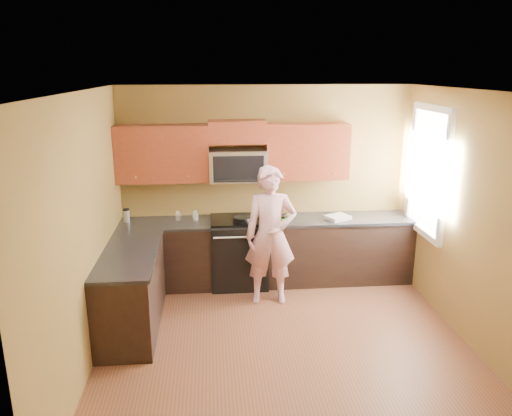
{
  "coord_description": "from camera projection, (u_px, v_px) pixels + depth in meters",
  "views": [
    {
      "loc": [
        -0.75,
        -4.68,
        2.91
      ],
      "look_at": [
        -0.2,
        1.3,
        1.2
      ],
      "focal_mm": 34.57,
      "sensor_mm": 36.0,
      "label": 1
    }
  ],
  "objects": [
    {
      "name": "wall_front",
      "position": [
        337.0,
        328.0,
        3.06
      ],
      "size": [
        4.0,
        0.0,
        4.0
      ],
      "primitive_type": "plane",
      "rotation": [
        -1.57,
        0.0,
        0.0
      ],
      "color": "brown",
      "rests_on": "ground"
    },
    {
      "name": "cabinet_back_run",
      "position": [
        268.0,
        252.0,
        6.85
      ],
      "size": [
        4.0,
        0.6,
        0.88
      ],
      "primitive_type": "cube",
      "color": "black",
      "rests_on": "floor"
    },
    {
      "name": "toast_slice",
      "position": [
        285.0,
        220.0,
        6.67
      ],
      "size": [
        0.13,
        0.13,
        0.01
      ],
      "primitive_type": "cube",
      "rotation": [
        0.0,
        0.0,
        -0.26
      ],
      "color": "#B27F47",
      "rests_on": "countertop_back"
    },
    {
      "name": "ceiling",
      "position": [
        290.0,
        91.0,
        4.61
      ],
      "size": [
        4.0,
        4.0,
        0.0
      ],
      "primitive_type": "plane",
      "rotation": [
        3.14,
        0.0,
        0.0
      ],
      "color": "white",
      "rests_on": "ground"
    },
    {
      "name": "upper_cab_right",
      "position": [
        306.0,
        179.0,
        6.76
      ],
      "size": [
        1.12,
        0.33,
        0.75
      ],
      "primitive_type": null,
      "color": "maroon",
      "rests_on": "wall_back"
    },
    {
      "name": "microwave",
      "position": [
        238.0,
        180.0,
        6.64
      ],
      "size": [
        0.76,
        0.4,
        0.42
      ],
      "primitive_type": null,
      "color": "silver",
      "rests_on": "wall_back"
    },
    {
      "name": "cabinet_left_run",
      "position": [
        132.0,
        291.0,
        5.65
      ],
      "size": [
        0.6,
        1.6,
        0.88
      ],
      "primitive_type": "cube",
      "color": "black",
      "rests_on": "floor"
    },
    {
      "name": "wall_left",
      "position": [
        85.0,
        234.0,
        4.8
      ],
      "size": [
        0.0,
        4.0,
        4.0
      ],
      "primitive_type": "plane",
      "rotation": [
        1.57,
        0.0,
        1.57
      ],
      "color": "brown",
      "rests_on": "ground"
    },
    {
      "name": "napkin_b",
      "position": [
        290.0,
        215.0,
        6.79
      ],
      "size": [
        0.15,
        0.16,
        0.07
      ],
      "primitive_type": "ellipsoid",
      "rotation": [
        0.0,
        0.0,
        -0.25
      ],
      "color": "silver",
      "rests_on": "countertop_back"
    },
    {
      "name": "countertop_back",
      "position": [
        268.0,
        221.0,
        6.72
      ],
      "size": [
        4.0,
        0.62,
        0.04
      ],
      "primitive_type": "cube",
      "color": "black",
      "rests_on": "cabinet_back_run"
    },
    {
      "name": "glass_b",
      "position": [
        196.0,
        215.0,
        6.72
      ],
      "size": [
        0.08,
        0.08,
        0.12
      ],
      "primitive_type": "cylinder",
      "rotation": [
        0.0,
        0.0,
        0.23
      ],
      "color": "silver",
      "rests_on": "countertop_back"
    },
    {
      "name": "floor",
      "position": [
        285.0,
        346.0,
        5.35
      ],
      "size": [
        4.0,
        4.0,
        0.0
      ],
      "primitive_type": "plane",
      "color": "brown",
      "rests_on": "ground"
    },
    {
      "name": "travel_mug",
      "position": [
        127.0,
        222.0,
        6.61
      ],
      "size": [
        0.09,
        0.09,
        0.18
      ],
      "primitive_type": null,
      "rotation": [
        0.0,
        0.0,
        0.09
      ],
      "color": "silver",
      "rests_on": "countertop_back"
    },
    {
      "name": "window",
      "position": [
        428.0,
        172.0,
        6.22
      ],
      "size": [
        0.06,
        1.06,
        1.66
      ],
      "primitive_type": null,
      "color": "white",
      "rests_on": "wall_right"
    },
    {
      "name": "upper_cab_left",
      "position": [
        164.0,
        181.0,
        6.58
      ],
      "size": [
        1.22,
        0.33,
        0.75
      ],
      "primitive_type": null,
      "color": "maroon",
      "rests_on": "wall_back"
    },
    {
      "name": "glass_a",
      "position": [
        178.0,
        216.0,
        6.68
      ],
      "size": [
        0.09,
        0.09,
        0.12
      ],
      "primitive_type": "cylinder",
      "rotation": [
        0.0,
        0.0,
        -0.28
      ],
      "color": "silver",
      "rests_on": "countertop_back"
    },
    {
      "name": "napkin_a",
      "position": [
        270.0,
        219.0,
        6.63
      ],
      "size": [
        0.12,
        0.13,
        0.06
      ],
      "primitive_type": "ellipsoid",
      "rotation": [
        0.0,
        0.0,
        0.07
      ],
      "color": "silver",
      "rests_on": "countertop_back"
    },
    {
      "name": "stove",
      "position": [
        239.0,
        251.0,
        6.79
      ],
      "size": [
        0.76,
        0.65,
        0.95
      ],
      "primitive_type": null,
      "color": "black",
      "rests_on": "floor"
    },
    {
      "name": "dish_towel",
      "position": [
        338.0,
        217.0,
        6.73
      ],
      "size": [
        0.37,
        0.35,
        0.05
      ],
      "primitive_type": "cube",
      "rotation": [
        0.0,
        0.0,
        0.45
      ],
      "color": "white",
      "rests_on": "countertop_back"
    },
    {
      "name": "glass_c",
      "position": [
        195.0,
        216.0,
        6.65
      ],
      "size": [
        0.08,
        0.08,
        0.12
      ],
      "primitive_type": "cylinder",
      "rotation": [
        0.0,
        0.0,
        -0.09
      ],
      "color": "silver",
      "rests_on": "countertop_back"
    },
    {
      "name": "wall_back",
      "position": [
        266.0,
        184.0,
        6.89
      ],
      "size": [
        4.0,
        0.0,
        4.0
      ],
      "primitive_type": "plane",
      "rotation": [
        1.57,
        0.0,
        0.0
      ],
      "color": "brown",
      "rests_on": "ground"
    },
    {
      "name": "wall_right",
      "position": [
        476.0,
        223.0,
        5.15
      ],
      "size": [
        0.0,
        4.0,
        4.0
      ],
      "primitive_type": "plane",
      "rotation": [
        1.57,
        0.0,
        -1.57
      ],
      "color": "brown",
      "rests_on": "ground"
    },
    {
      "name": "butter_tub",
      "position": [
        281.0,
        223.0,
        6.59
      ],
      "size": [
        0.14,
        0.14,
        0.09
      ],
      "primitive_type": null,
      "rotation": [
        0.0,
        0.0,
        -0.18
      ],
      "color": "yellow",
      "rests_on": "countertop_back"
    },
    {
      "name": "frying_pan",
      "position": [
        242.0,
        221.0,
        6.56
      ],
      "size": [
        0.33,
        0.48,
        0.06
      ],
      "primitive_type": null,
      "rotation": [
        0.0,
        0.0,
        0.19
      ],
      "color": "black",
      "rests_on": "stove"
    },
    {
      "name": "woman",
      "position": [
        271.0,
        236.0,
        6.18
      ],
      "size": [
        0.67,
        0.46,
        1.77
      ],
      "primitive_type": "imported",
      "rotation": [
        0.0,
        0.0,
        -0.06
      ],
      "color": "pink",
      "rests_on": "floor"
    },
    {
      "name": "upper_cab_over_mw",
      "position": [
        237.0,
        132.0,
        6.49
      ],
      "size": [
        0.76,
        0.33,
        0.3
      ],
      "primitive_type": "cube",
      "color": "maroon",
      "rests_on": "wall_back"
    },
    {
      "name": "countertop_left",
      "position": [
        130.0,
        254.0,
        5.52
      ],
      "size": [
        0.62,
        1.6,
        0.04
      ],
      "primitive_type": "cube",
      "color": "black",
      "rests_on": "cabinet_left_run"
    }
  ]
}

